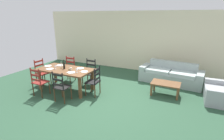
{
  "coord_description": "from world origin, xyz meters",
  "views": [
    {
      "loc": [
        2.44,
        -4.51,
        2.5
      ],
      "look_at": [
        0.06,
        0.54,
        0.75
      ],
      "focal_mm": 28.01,
      "sensor_mm": 36.0,
      "label": 1
    }
  ],
  "objects_px": {
    "dining_chair_near_left": "(39,82)",
    "coffee_table": "(166,85)",
    "dining_chair_head_east": "(94,81)",
    "dining_chair_near_right": "(61,87)",
    "armchair_upholstered": "(222,94)",
    "dining_table": "(65,71)",
    "dining_chair_far_left": "(69,69)",
    "wine_bottle": "(64,65)",
    "coffee_cup_primary": "(71,69)",
    "couch": "(171,75)",
    "dining_chair_head_west": "(42,72)",
    "wine_glass_near_right": "(77,69)",
    "dining_chair_far_right": "(90,72)",
    "wine_glass_near_left": "(55,66)"
  },
  "relations": [
    {
      "from": "dining_chair_head_west",
      "to": "wine_glass_near_right",
      "type": "xyz_separation_m",
      "value": [
        1.7,
        -0.14,
        0.38
      ]
    },
    {
      "from": "wine_bottle",
      "to": "couch",
      "type": "bearing_deg",
      "value": 34.07
    },
    {
      "from": "dining_chair_head_west",
      "to": "wine_bottle",
      "type": "xyz_separation_m",
      "value": [
        1.06,
        0.02,
        0.39
      ]
    },
    {
      "from": "dining_chair_head_east",
      "to": "couch",
      "type": "distance_m",
      "value": 3.05
    },
    {
      "from": "dining_chair_near_right",
      "to": "wine_glass_near_right",
      "type": "relative_size",
      "value": 5.96
    },
    {
      "from": "dining_table",
      "to": "coffee_cup_primary",
      "type": "xyz_separation_m",
      "value": [
        0.27,
        -0.03,
        0.13
      ]
    },
    {
      "from": "dining_table",
      "to": "wine_bottle",
      "type": "relative_size",
      "value": 6.01
    },
    {
      "from": "dining_table",
      "to": "dining_chair_far_right",
      "type": "height_order",
      "value": "dining_chair_far_right"
    },
    {
      "from": "dining_table",
      "to": "armchair_upholstered",
      "type": "height_order",
      "value": "dining_table"
    },
    {
      "from": "dining_chair_head_east",
      "to": "dining_chair_near_right",
      "type": "bearing_deg",
      "value": -129.43
    },
    {
      "from": "dining_chair_near_left",
      "to": "armchair_upholstered",
      "type": "xyz_separation_m",
      "value": [
        5.27,
        2.03,
        -0.23
      ]
    },
    {
      "from": "wine_glass_near_left",
      "to": "wine_glass_near_right",
      "type": "height_order",
      "value": "same"
    },
    {
      "from": "dining_chair_near_left",
      "to": "wine_glass_near_left",
      "type": "height_order",
      "value": "dining_chair_near_left"
    },
    {
      "from": "dining_chair_near_right",
      "to": "dining_chair_head_west",
      "type": "bearing_deg",
      "value": 153.83
    },
    {
      "from": "coffee_table",
      "to": "dining_chair_far_right",
      "type": "bearing_deg",
      "value": -174.85
    },
    {
      "from": "dining_chair_near_left",
      "to": "dining_chair_near_right",
      "type": "relative_size",
      "value": 1.0
    },
    {
      "from": "dining_table",
      "to": "dining_chair_far_left",
      "type": "relative_size",
      "value": 1.98
    },
    {
      "from": "wine_glass_near_right",
      "to": "couch",
      "type": "relative_size",
      "value": 0.07
    },
    {
      "from": "dining_chair_near_left",
      "to": "dining_chair_near_right",
      "type": "height_order",
      "value": "same"
    },
    {
      "from": "dining_chair_head_west",
      "to": "coffee_cup_primary",
      "type": "height_order",
      "value": "dining_chair_head_west"
    },
    {
      "from": "wine_glass_near_left",
      "to": "coffee_table",
      "type": "relative_size",
      "value": 0.18
    },
    {
      "from": "dining_chair_far_right",
      "to": "wine_bottle",
      "type": "xyz_separation_m",
      "value": [
        -0.54,
        -0.75,
        0.39
      ]
    },
    {
      "from": "dining_chair_near_right",
      "to": "armchair_upholstered",
      "type": "relative_size",
      "value": 0.82
    },
    {
      "from": "dining_table",
      "to": "dining_chair_far_right",
      "type": "distance_m",
      "value": 0.92
    },
    {
      "from": "dining_chair_head_east",
      "to": "coffee_cup_primary",
      "type": "bearing_deg",
      "value": -176.27
    },
    {
      "from": "dining_chair_head_west",
      "to": "coffee_cup_primary",
      "type": "xyz_separation_m",
      "value": [
        1.39,
        -0.03,
        0.32
      ]
    },
    {
      "from": "couch",
      "to": "dining_table",
      "type": "bearing_deg",
      "value": -145.29
    },
    {
      "from": "wine_bottle",
      "to": "armchair_upholstered",
      "type": "xyz_separation_m",
      "value": [
        4.88,
        1.25,
        -0.62
      ]
    },
    {
      "from": "dining_table",
      "to": "wine_bottle",
      "type": "height_order",
      "value": "wine_bottle"
    },
    {
      "from": "dining_table",
      "to": "dining_chair_head_west",
      "type": "xyz_separation_m",
      "value": [
        -1.12,
        -0.0,
        -0.19
      ]
    },
    {
      "from": "dining_chair_far_right",
      "to": "coffee_cup_primary",
      "type": "height_order",
      "value": "dining_chair_far_right"
    },
    {
      "from": "dining_chair_head_west",
      "to": "coffee_table",
      "type": "bearing_deg",
      "value": 13.2
    },
    {
      "from": "wine_glass_near_right",
      "to": "dining_chair_far_left",
      "type": "bearing_deg",
      "value": 139.35
    },
    {
      "from": "dining_chair_far_right",
      "to": "wine_glass_near_left",
      "type": "height_order",
      "value": "dining_chair_far_right"
    },
    {
      "from": "dining_chair_near_left",
      "to": "dining_chair_far_left",
      "type": "height_order",
      "value": "same"
    },
    {
      "from": "dining_chair_far_left",
      "to": "couch",
      "type": "relative_size",
      "value": 0.41
    },
    {
      "from": "wine_glass_near_right",
      "to": "coffee_cup_primary",
      "type": "distance_m",
      "value": 0.34
    },
    {
      "from": "dining_chair_head_east",
      "to": "coffee_cup_primary",
      "type": "xyz_separation_m",
      "value": [
        -0.85,
        -0.06,
        0.32
      ]
    },
    {
      "from": "dining_table",
      "to": "dining_chair_near_right",
      "type": "relative_size",
      "value": 1.98
    },
    {
      "from": "dining_chair_head_east",
      "to": "dining_chair_head_west",
      "type": "bearing_deg",
      "value": -179.34
    },
    {
      "from": "dining_chair_near_left",
      "to": "coffee_table",
      "type": "bearing_deg",
      "value": 26.0
    },
    {
      "from": "coffee_cup_primary",
      "to": "coffee_table",
      "type": "relative_size",
      "value": 0.1
    },
    {
      "from": "dining_chair_far_right",
      "to": "armchair_upholstered",
      "type": "bearing_deg",
      "value": 6.53
    },
    {
      "from": "couch",
      "to": "wine_glass_near_right",
      "type": "bearing_deg",
      "value": -138.0
    },
    {
      "from": "wine_glass_near_right",
      "to": "armchair_upholstered",
      "type": "height_order",
      "value": "wine_glass_near_right"
    },
    {
      "from": "dining_chair_far_right",
      "to": "coffee_table",
      "type": "height_order",
      "value": "dining_chair_far_right"
    },
    {
      "from": "dining_chair_near_right",
      "to": "dining_chair_far_right",
      "type": "height_order",
      "value": "same"
    },
    {
      "from": "dining_chair_near_left",
      "to": "coffee_cup_primary",
      "type": "xyz_separation_m",
      "value": [
        0.71,
        0.74,
        0.32
      ]
    },
    {
      "from": "dining_table",
      "to": "dining_chair_far_right",
      "type": "relative_size",
      "value": 1.98
    },
    {
      "from": "dining_chair_head_west",
      "to": "couch",
      "type": "distance_m",
      "value": 4.88
    }
  ]
}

